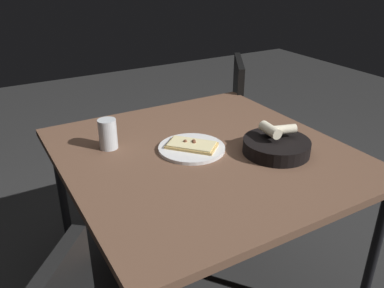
% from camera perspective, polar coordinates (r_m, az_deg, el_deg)
% --- Properties ---
extents(ground, '(8.00, 8.00, 0.00)m').
position_cam_1_polar(ground, '(2.07, 1.44, -19.99)').
color(ground, '#292929').
extents(dining_table, '(1.11, 1.15, 0.75)m').
position_cam_1_polar(dining_table, '(1.65, 1.71, -2.74)').
color(dining_table, brown).
rests_on(dining_table, ground).
extents(pizza_plate, '(0.27, 0.27, 0.04)m').
position_cam_1_polar(pizza_plate, '(1.63, -0.05, -0.49)').
color(pizza_plate, white).
rests_on(pizza_plate, dining_table).
extents(bread_basket, '(0.27, 0.27, 0.12)m').
position_cam_1_polar(bread_basket, '(1.63, 11.95, -0.18)').
color(bread_basket, black).
rests_on(bread_basket, dining_table).
extents(beer_glass, '(0.08, 0.08, 0.13)m').
position_cam_1_polar(beer_glass, '(1.66, -11.95, 1.16)').
color(beer_glass, silver).
rests_on(beer_glass, dining_table).
extents(chair_near, '(0.61, 0.61, 0.90)m').
position_cam_1_polar(chair_near, '(2.57, 3.83, 3.32)').
color(chair_near, '#2D2D2D').
rests_on(chair_near, ground).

